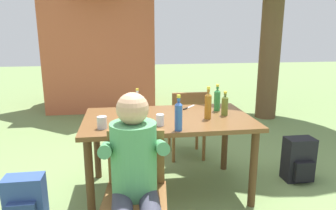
{
  "coord_description": "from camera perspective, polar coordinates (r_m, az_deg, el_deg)",
  "views": [
    {
      "loc": [
        -0.42,
        -2.8,
        1.57
      ],
      "look_at": [
        0.0,
        0.0,
        0.89
      ],
      "focal_mm": 32.83,
      "sensor_mm": 36.0,
      "label": 1
    }
  ],
  "objects": [
    {
      "name": "chair_near_left",
      "position": [
        2.3,
        -5.99,
        -14.64
      ],
      "size": [
        0.49,
        0.49,
        0.87
      ],
      "color": "brown",
      "rests_on": "ground_plane"
    },
    {
      "name": "dining_table",
      "position": [
        2.97,
        0.0,
        -4.0
      ],
      "size": [
        1.6,
        0.95,
        0.77
      ],
      "color": "brown",
      "rests_on": "ground_plane"
    },
    {
      "name": "brick_kiosk",
      "position": [
        6.75,
        -12.39,
        12.41
      ],
      "size": [
        2.42,
        1.87,
        2.81
      ],
      "color": "#B25638",
      "rests_on": "ground_plane"
    },
    {
      "name": "bottle_olive",
      "position": [
        3.04,
        10.5,
        0.01
      ],
      "size": [
        0.06,
        0.06,
        0.24
      ],
      "color": "#566623",
      "rests_on": "dining_table"
    },
    {
      "name": "chair_far_right",
      "position": [
        3.82,
        3.62,
        -2.96
      ],
      "size": [
        0.45,
        0.45,
        0.87
      ],
      "color": "brown",
      "rests_on": "ground_plane"
    },
    {
      "name": "backpack_by_far_side",
      "position": [
        2.98,
        -25.01,
        -15.52
      ],
      "size": [
        0.32,
        0.24,
        0.39
      ],
      "color": "#2D4784",
      "rests_on": "ground_plane"
    },
    {
      "name": "person_in_white_shirt",
      "position": [
        2.13,
        -6.22,
        -12.06
      ],
      "size": [
        0.47,
        0.62,
        1.18
      ],
      "color": "#4C935B",
      "rests_on": "ground_plane"
    },
    {
      "name": "bottle_blue",
      "position": [
        2.52,
        1.96,
        -1.92
      ],
      "size": [
        0.06,
        0.06,
        0.3
      ],
      "color": "#2D56A3",
      "rests_on": "dining_table"
    },
    {
      "name": "backpack_by_near_side",
      "position": [
        3.62,
        23.12,
        -9.39
      ],
      "size": [
        0.3,
        0.25,
        0.47
      ],
      "color": "black",
      "rests_on": "ground_plane"
    },
    {
      "name": "table_knife",
      "position": [
        3.3,
        3.76,
        -0.48
      ],
      "size": [
        0.17,
        0.2,
        0.01
      ],
      "color": "silver",
      "rests_on": "dining_table"
    },
    {
      "name": "bottle_green",
      "position": [
        3.19,
        9.1,
        1.02
      ],
      "size": [
        0.06,
        0.06,
        0.28
      ],
      "color": "#287A38",
      "rests_on": "dining_table"
    },
    {
      "name": "cup_glass",
      "position": [
        2.68,
        -1.48,
        -2.79
      ],
      "size": [
        0.07,
        0.07,
        0.1
      ],
      "primitive_type": "cylinder",
      "color": "silver",
      "rests_on": "dining_table"
    },
    {
      "name": "bottle_amber",
      "position": [
        2.89,
        7.44,
        0.0
      ],
      "size": [
        0.06,
        0.06,
        0.31
      ],
      "color": "#996019",
      "rests_on": "dining_table"
    },
    {
      "name": "cup_steel",
      "position": [
        2.65,
        -12.16,
        -3.19
      ],
      "size": [
        0.08,
        0.08,
        0.1
      ],
      "primitive_type": "cylinder",
      "color": "#B2B7BC",
      "rests_on": "dining_table"
    },
    {
      "name": "bottle_clear",
      "position": [
        3.15,
        -5.69,
        0.64
      ],
      "size": [
        0.06,
        0.06,
        0.24
      ],
      "color": "white",
      "rests_on": "dining_table"
    },
    {
      "name": "ground_plane",
      "position": [
        3.24,
        0.0,
        -15.47
      ],
      "size": [
        24.0,
        24.0,
        0.0
      ],
      "primitive_type": "plane",
      "color": "#6B844C"
    }
  ]
}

